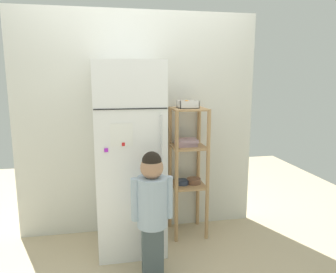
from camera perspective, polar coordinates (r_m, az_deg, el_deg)
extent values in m
plane|color=tan|center=(3.24, -4.21, -18.62)|extent=(6.00, 6.00, 0.00)
cube|color=silver|center=(3.23, -5.22, 2.13)|extent=(2.41, 0.03, 2.22)
cube|color=white|center=(2.93, -6.92, -3.73)|extent=(0.60, 0.62, 1.72)
cube|color=black|center=(2.54, -6.64, 4.94)|extent=(0.59, 0.01, 0.01)
cylinder|color=silver|center=(2.60, -1.20, -1.52)|extent=(0.02, 0.02, 0.49)
cube|color=white|center=(2.57, -8.33, 0.31)|extent=(0.18, 0.00, 0.19)
cube|color=#AF25D2|center=(2.58, -11.04, -2.42)|extent=(0.03, 0.01, 0.03)
cube|color=orange|center=(2.78, -3.56, -13.60)|extent=(0.04, 0.02, 0.04)
cube|color=red|center=(2.58, -7.97, -1.39)|extent=(0.03, 0.02, 0.03)
cube|color=#49575C|center=(2.73, -2.79, -19.64)|extent=(0.17, 0.11, 0.42)
cylinder|color=#9EB2C6|center=(2.55, -2.87, -11.65)|extent=(0.24, 0.24, 0.40)
sphere|color=#9EB2C6|center=(2.55, -3.14, -7.10)|extent=(0.11, 0.11, 0.11)
sphere|color=#A87A5B|center=(2.45, -2.93, -5.58)|extent=(0.18, 0.18, 0.18)
sphere|color=black|center=(2.44, -2.94, -4.47)|extent=(0.15, 0.15, 0.15)
cylinder|color=#9EB2C6|center=(2.52, -5.90, -11.19)|extent=(0.07, 0.07, 0.34)
cylinder|color=#9EB2C6|center=(2.55, 0.10, -10.84)|extent=(0.07, 0.07, 0.34)
cylinder|color=tan|center=(3.03, 1.54, -7.46)|extent=(0.04, 0.04, 1.29)
cylinder|color=tan|center=(3.10, 7.13, -7.07)|extent=(0.04, 0.04, 1.29)
cylinder|color=tan|center=(3.33, 0.34, -5.78)|extent=(0.04, 0.04, 1.29)
cylinder|color=tan|center=(3.40, 5.46, -5.48)|extent=(0.04, 0.04, 1.29)
cube|color=tan|center=(3.08, 3.75, 4.97)|extent=(0.33, 0.34, 0.02)
cube|color=tan|center=(3.14, 3.67, -1.83)|extent=(0.33, 0.34, 0.02)
cube|color=tan|center=(3.25, 3.59, -8.63)|extent=(0.33, 0.34, 0.02)
cube|color=#B293A3|center=(3.15, 3.19, -1.27)|extent=(0.19, 0.20, 0.04)
cube|color=#B293A3|center=(3.14, 3.51, -0.70)|extent=(0.20, 0.21, 0.03)
cylinder|color=#2D384C|center=(3.23, 2.55, -8.18)|extent=(0.13, 0.13, 0.04)
cylinder|color=brown|center=(3.25, 4.63, -7.96)|extent=(0.14, 0.14, 0.05)
cube|color=white|center=(3.08, 3.55, 5.19)|extent=(0.19, 0.17, 0.01)
cube|color=white|center=(3.00, 3.96, 5.68)|extent=(0.19, 0.01, 0.07)
cube|color=white|center=(3.16, 3.18, 5.94)|extent=(0.19, 0.01, 0.07)
cube|color=white|center=(3.06, 1.92, 5.79)|extent=(0.01, 0.17, 0.07)
cube|color=white|center=(3.10, 5.17, 5.83)|extent=(0.01, 0.17, 0.07)
sphere|color=#9B3210|center=(3.06, 3.13, 5.82)|extent=(0.07, 0.07, 0.07)
sphere|color=orange|center=(3.10, 3.36, 5.92)|extent=(0.07, 0.07, 0.07)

